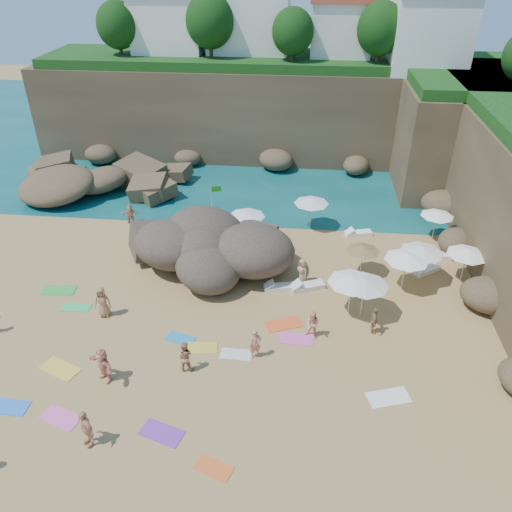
# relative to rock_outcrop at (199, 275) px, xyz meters

# --- Properties ---
(ground) EXTENTS (120.00, 120.00, 0.00)m
(ground) POSITION_rel_rock_outcrop_xyz_m (1.59, -3.60, 0.00)
(ground) COLOR tan
(ground) RESTS_ON ground
(seawater) EXTENTS (120.00, 120.00, 0.00)m
(seawater) POSITION_rel_rock_outcrop_xyz_m (1.59, 26.40, 0.00)
(seawater) COLOR #0C4751
(seawater) RESTS_ON ground
(cliff_back) EXTENTS (44.00, 8.00, 8.00)m
(cliff_back) POSITION_rel_rock_outcrop_xyz_m (3.59, 21.40, 4.00)
(cliff_back) COLOR brown
(cliff_back) RESTS_ON ground
(cliff_corner) EXTENTS (10.00, 12.00, 8.00)m
(cliff_corner) POSITION_rel_rock_outcrop_xyz_m (18.59, 16.40, 4.00)
(cliff_corner) COLOR brown
(cliff_corner) RESTS_ON ground
(rock_promontory) EXTENTS (12.00, 7.00, 2.00)m
(rock_promontory) POSITION_rel_rock_outcrop_xyz_m (-9.41, 12.40, 0.00)
(rock_promontory) COLOR brown
(rock_promontory) RESTS_ON ground
(clifftop_buildings) EXTENTS (28.48, 9.48, 7.00)m
(clifftop_buildings) POSITION_rel_rock_outcrop_xyz_m (4.55, 22.19, 11.24)
(clifftop_buildings) COLOR white
(clifftop_buildings) RESTS_ON cliff_back
(clifftop_trees) EXTENTS (35.60, 23.82, 4.40)m
(clifftop_trees) POSITION_rel_rock_outcrop_xyz_m (6.37, 15.91, 11.26)
(clifftop_trees) COLOR #11380F
(clifftop_trees) RESTS_ON ground
(marina_masts) EXTENTS (3.10, 0.10, 6.00)m
(marina_masts) POSITION_rel_rock_outcrop_xyz_m (-14.91, 26.40, 3.00)
(marina_masts) COLOR white
(marina_masts) RESTS_ON ground
(rock_outcrop) EXTENTS (9.61, 8.11, 3.33)m
(rock_outcrop) POSITION_rel_rock_outcrop_xyz_m (0.00, 0.00, 0.00)
(rock_outcrop) COLOR brown
(rock_outcrop) RESTS_ON ground
(flag_pole) EXTENTS (0.69, 0.28, 3.65)m
(flag_pole) POSITION_rel_rock_outcrop_xyz_m (0.10, 5.32, 2.33)
(flag_pole) COLOR silver
(flag_pole) RESTS_ON ground
(parasol_0) EXTENTS (2.13, 2.13, 2.01)m
(parasol_0) POSITION_rel_rock_outcrop_xyz_m (-0.04, 4.41, 1.84)
(parasol_0) COLOR silver
(parasol_0) RESTS_ON ground
(parasol_1) EXTENTS (2.45, 2.45, 2.31)m
(parasol_1) POSITION_rel_rock_outcrop_xyz_m (2.48, 4.29, 2.12)
(parasol_1) COLOR silver
(parasol_1) RESTS_ON ground
(parasol_2) EXTENTS (2.43, 2.43, 2.30)m
(parasol_2) POSITION_rel_rock_outcrop_xyz_m (6.72, 6.66, 2.11)
(parasol_2) COLOR silver
(parasol_2) RESTS_ON ground
(parasol_3) EXTENTS (2.20, 2.20, 2.08)m
(parasol_3) POSITION_rel_rock_outcrop_xyz_m (15.13, 5.97, 1.91)
(parasol_3) COLOR silver
(parasol_3) RESTS_ON ground
(parasol_4) EXTENTS (2.54, 2.54, 2.40)m
(parasol_4) POSITION_rel_rock_outcrop_xyz_m (13.15, 0.74, 2.20)
(parasol_4) COLOR silver
(parasol_4) RESTS_ON ground
(parasol_6) EXTENTS (2.04, 2.04, 1.93)m
(parasol_6) POSITION_rel_rock_outcrop_xyz_m (9.86, 1.21, 1.77)
(parasol_6) COLOR silver
(parasol_6) RESTS_ON ground
(parasol_7) EXTENTS (2.54, 2.54, 2.40)m
(parasol_7) POSITION_rel_rock_outcrop_xyz_m (12.15, -0.17, 2.21)
(parasol_7) COLOR silver
(parasol_7) RESTS_ON ground
(parasol_8) EXTENTS (2.37, 2.37, 2.24)m
(parasol_8) POSITION_rel_rock_outcrop_xyz_m (15.81, 0.98, 2.05)
(parasol_8) COLOR silver
(parasol_8) RESTS_ON ground
(parasol_9) EXTENTS (2.60, 2.60, 2.46)m
(parasol_9) POSITION_rel_rock_outcrop_xyz_m (8.91, -2.78, 2.26)
(parasol_9) COLOR silver
(parasol_9) RESTS_ON ground
(parasol_11) EXTENTS (2.56, 2.56, 2.42)m
(parasol_11) POSITION_rel_rock_outcrop_xyz_m (9.57, -2.92, 2.22)
(parasol_11) COLOR silver
(parasol_11) RESTS_ON ground
(lounger_0) EXTENTS (2.13, 1.40, 0.31)m
(lounger_0) POSITION_rel_rock_outcrop_xyz_m (6.65, -0.76, 0.16)
(lounger_0) COLOR silver
(lounger_0) RESTS_ON ground
(lounger_1) EXTENTS (1.96, 1.10, 0.29)m
(lounger_1) POSITION_rel_rock_outcrop_xyz_m (10.08, 5.88, 0.15)
(lounger_1) COLOR white
(lounger_1) RESTS_ON ground
(lounger_2) EXTENTS (1.79, 1.49, 0.27)m
(lounger_2) POSITION_rel_rock_outcrop_xyz_m (13.98, 1.73, 0.14)
(lounger_2) COLOR white
(lounger_2) RESTS_ON ground
(lounger_3) EXTENTS (1.84, 0.73, 0.28)m
(lounger_3) POSITION_rel_rock_outcrop_xyz_m (2.11, 1.77, 0.14)
(lounger_3) COLOR white
(lounger_3) RESTS_ON ground
(lounger_4) EXTENTS (2.03, 0.70, 0.32)m
(lounger_4) POSITION_rel_rock_outcrop_xyz_m (14.82, 3.47, 0.16)
(lounger_4) COLOR white
(lounger_4) RESTS_ON ground
(lounger_5) EXTENTS (1.98, 1.01, 0.29)m
(lounger_5) POSITION_rel_rock_outcrop_xyz_m (5.06, -0.99, 0.15)
(lounger_5) COLOR silver
(lounger_5) RESTS_ON ground
(towel_0) EXTENTS (1.75, 0.92, 0.03)m
(towel_0) POSITION_rel_rock_outcrop_xyz_m (-6.33, -10.91, 0.02)
(towel_0) COLOR blue
(towel_0) RESTS_ON ground
(towel_1) EXTENTS (1.93, 1.36, 0.03)m
(towel_1) POSITION_rel_rock_outcrop_xyz_m (-3.81, -11.25, 0.02)
(towel_1) COLOR #E85AAC
(towel_1) RESTS_ON ground
(towel_2) EXTENTS (1.68, 1.23, 0.03)m
(towel_2) POSITION_rel_rock_outcrop_xyz_m (3.16, -12.96, 0.01)
(towel_2) COLOR orange
(towel_2) RESTS_ON ground
(towel_3) EXTENTS (1.62, 0.87, 0.03)m
(towel_3) POSITION_rel_rock_outcrop_xyz_m (-6.19, -3.83, 0.01)
(towel_3) COLOR #35BA5F
(towel_3) RESTS_ON ground
(towel_4) EXTENTS (2.12, 1.61, 0.03)m
(towel_4) POSITION_rel_rock_outcrop_xyz_m (-5.08, -8.46, 0.02)
(towel_4) COLOR gold
(towel_4) RESTS_ON ground
(towel_5) EXTENTS (1.56, 0.81, 0.03)m
(towel_5) POSITION_rel_rock_outcrop_xyz_m (3.19, -6.63, 0.01)
(towel_5) COLOR silver
(towel_5) RESTS_ON ground
(towel_6) EXTENTS (2.01, 1.42, 0.03)m
(towel_6) POSITION_rel_rock_outcrop_xyz_m (0.74, -11.57, 0.02)
(towel_6) COLOR purple
(towel_6) RESTS_ON ground
(towel_8) EXTENTS (1.66, 1.14, 0.03)m
(towel_8) POSITION_rel_rock_outcrop_xyz_m (0.18, -5.78, 0.01)
(towel_8) COLOR teal
(towel_8) RESTS_ON ground
(towel_9) EXTENTS (1.83, 0.94, 0.03)m
(towel_9) POSITION_rel_rock_outcrop_xyz_m (6.14, -5.21, 0.02)
(towel_9) COLOR #DF57A8
(towel_9) RESTS_ON ground
(towel_10) EXTENTS (2.17, 1.62, 0.03)m
(towel_10) POSITION_rel_rock_outcrop_xyz_m (5.44, -4.10, 0.02)
(towel_10) COLOR #F25626
(towel_10) RESTS_ON ground
(towel_11) EXTENTS (2.00, 1.12, 0.03)m
(towel_11) POSITION_rel_rock_outcrop_xyz_m (-7.86, -2.38, 0.02)
(towel_11) COLOR green
(towel_11) RESTS_ON ground
(towel_12) EXTENTS (1.77, 1.02, 0.03)m
(towel_12) POSITION_rel_rock_outcrop_xyz_m (1.35, -6.36, 0.01)
(towel_12) COLOR gold
(towel_12) RESTS_ON ground
(towel_13) EXTENTS (2.09, 1.47, 0.03)m
(towel_13) POSITION_rel_rock_outcrop_xyz_m (10.40, -8.69, 0.02)
(towel_13) COLOR white
(towel_13) RESTS_ON ground
(person_stand_1) EXTENTS (0.81, 0.64, 1.67)m
(person_stand_1) POSITION_rel_rock_outcrop_xyz_m (0.94, -7.86, 0.83)
(person_stand_1) COLOR #B4785A
(person_stand_1) RESTS_ON ground
(person_stand_2) EXTENTS (1.06, 1.01, 1.61)m
(person_stand_2) POSITION_rel_rock_outcrop_xyz_m (1.57, 3.19, 0.81)
(person_stand_2) COLOR #F5A28B
(person_stand_2) RESTS_ON ground
(person_stand_3) EXTENTS (0.41, 0.92, 1.55)m
(person_stand_3) POSITION_rel_rock_outcrop_xyz_m (10.09, -4.28, 0.78)
(person_stand_3) COLOR #96764B
(person_stand_3) RESTS_ON ground
(person_stand_4) EXTENTS (0.87, 0.83, 1.60)m
(person_stand_4) POSITION_rel_rock_outcrop_xyz_m (6.27, -0.11, 0.80)
(person_stand_4) COLOR tan
(person_stand_4) RESTS_ON ground
(person_stand_5) EXTENTS (1.39, 0.66, 1.45)m
(person_stand_5) POSITION_rel_rock_outcrop_xyz_m (-6.19, 6.10, 0.72)
(person_stand_5) COLOR tan
(person_stand_5) RESTS_ON ground
(person_lie_1) EXTENTS (2.01, 2.12, 0.45)m
(person_lie_1) POSITION_rel_rock_outcrop_xyz_m (-2.06, -12.36, 0.23)
(person_lie_1) COLOR #E7A783
(person_lie_1) RESTS_ON ground
(person_lie_2) EXTENTS (1.12, 1.91, 0.48)m
(person_lie_2) POSITION_rel_rock_outcrop_xyz_m (-4.34, -4.34, 0.24)
(person_lie_2) COLOR #9D6E4E
(person_lie_2) RESTS_ON ground
(person_lie_3) EXTENTS (2.41, 2.44, 0.48)m
(person_lie_3) POSITION_rel_rock_outcrop_xyz_m (-2.62, -8.89, 0.24)
(person_lie_3) COLOR tan
(person_lie_3) RESTS_ON ground
(person_lie_4) EXTENTS (1.21, 1.72, 0.39)m
(person_lie_4) POSITION_rel_rock_outcrop_xyz_m (4.17, -6.70, 0.19)
(person_lie_4) COLOR tan
(person_lie_4) RESTS_ON ground
(person_lie_5) EXTENTS (1.28, 1.73, 0.59)m
(person_lie_5) POSITION_rel_rock_outcrop_xyz_m (6.95, -4.96, 0.30)
(person_lie_5) COLOR #F3A88A
(person_lie_5) RESTS_ON ground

